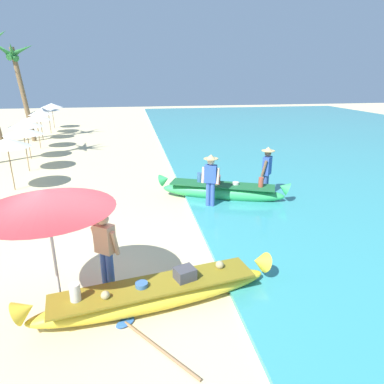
{
  "coord_description": "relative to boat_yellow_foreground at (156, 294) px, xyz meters",
  "views": [
    {
      "loc": [
        1.04,
        -6.02,
        4.01
      ],
      "look_at": [
        2.6,
        2.78,
        0.9
      ],
      "focal_mm": 31.72,
      "sensor_mm": 36.0,
      "label": 1
    }
  ],
  "objects": [
    {
      "name": "ground_plane",
      "position": [
        -1.3,
        0.82,
        -0.26
      ],
      "size": [
        80.0,
        80.0,
        0.0
      ],
      "primitive_type": "plane",
      "color": "beige"
    },
    {
      "name": "boat_yellow_foreground",
      "position": [
        0.0,
        0.0,
        0.0
      ],
      "size": [
        4.66,
        1.42,
        0.77
      ],
      "color": "yellow",
      "rests_on": "ground"
    },
    {
      "name": "boat_green_midground",
      "position": [
        2.59,
        5.18,
        0.05
      ],
      "size": [
        4.21,
        2.24,
        0.87
      ],
      "color": "#38B760",
      "rests_on": "ground"
    },
    {
      "name": "person_vendor_hatted",
      "position": [
        2.03,
        4.48,
        0.75
      ],
      "size": [
        0.58,
        0.44,
        1.74
      ],
      "color": "#3D5BA8",
      "rests_on": "ground"
    },
    {
      "name": "person_tourist_customer",
      "position": [
        -0.88,
        0.66,
        0.66
      ],
      "size": [
        0.55,
        0.49,
        1.63
      ],
      "color": "#3D5BA8",
      "rests_on": "ground"
    },
    {
      "name": "person_vendor_assistant",
      "position": [
        4.11,
        5.12,
        0.76
      ],
      "size": [
        0.51,
        0.55,
        1.77
      ],
      "color": "#3D5BA8",
      "rests_on": "ground"
    },
    {
      "name": "patio_umbrella_large",
      "position": [
        -1.69,
        0.24,
        1.83
      ],
      "size": [
        2.21,
        2.21,
        2.26
      ],
      "color": "#B7B7BC",
      "rests_on": "ground"
    },
    {
      "name": "parasol_row_0",
      "position": [
        -4.6,
        7.51,
        1.48
      ],
      "size": [
        1.6,
        1.6,
        1.91
      ],
      "color": "#8E6B47",
      "rests_on": "ground"
    },
    {
      "name": "parasol_row_1",
      "position": [
        -4.78,
        10.14,
        1.48
      ],
      "size": [
        1.6,
        1.6,
        1.91
      ],
      "color": "#8E6B47",
      "rests_on": "ground"
    },
    {
      "name": "parasol_row_2",
      "position": [
        -5.32,
        12.56,
        1.48
      ],
      "size": [
        1.6,
        1.6,
        1.91
      ],
      "color": "#8E6B47",
      "rests_on": "ground"
    },
    {
      "name": "parasol_row_3",
      "position": [
        -5.45,
        15.14,
        1.48
      ],
      "size": [
        1.6,
        1.6,
        1.91
      ],
      "color": "#8E6B47",
      "rests_on": "ground"
    },
    {
      "name": "parasol_row_4",
      "position": [
        -5.96,
        18.07,
        1.48
      ],
      "size": [
        1.6,
        1.6,
        1.91
      ],
      "color": "#8E6B47",
      "rests_on": "ground"
    },
    {
      "name": "parasol_row_5",
      "position": [
        -5.99,
        20.63,
        1.48
      ],
      "size": [
        1.6,
        1.6,
        1.91
      ],
      "color": "#8E6B47",
      "rests_on": "ground"
    },
    {
      "name": "parasol_row_6",
      "position": [
        -6.23,
        23.07,
        1.48
      ],
      "size": [
        1.6,
        1.6,
        1.91
      ],
      "color": "#8E6B47",
      "rests_on": "ground"
    },
    {
      "name": "palm_tree_tall_inland",
      "position": [
        -6.78,
        17.72,
        4.28
      ],
      "size": [
        2.37,
        2.56,
        5.84
      ],
      "color": "brown",
      "rests_on": "ground"
    },
    {
      "name": "paddle",
      "position": [
        -0.22,
        -0.83,
        -0.23
      ],
      "size": [
        1.26,
        1.56,
        0.05
      ],
      "color": "#8E6B47",
      "rests_on": "ground"
    }
  ]
}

